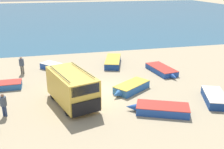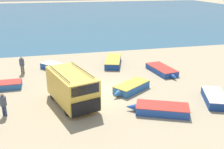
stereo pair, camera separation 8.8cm
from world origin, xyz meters
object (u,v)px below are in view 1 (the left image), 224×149
(fishing_rowboat_4, at_px, (161,109))
(fisherman_2, at_px, (3,103))
(fishing_rowboat_5, at_px, (214,97))
(fishing_rowboat_0, at_px, (162,70))
(fishing_rowboat_3, at_px, (113,61))
(fishing_rowboat_1, at_px, (60,68))
(parked_van, at_px, (72,87))
(fishing_rowboat_6, at_px, (131,87))
(fisherman_1, at_px, (22,64))

(fishing_rowboat_4, xyz_separation_m, fisherman_2, (-10.12, 1.97, 0.67))
(fisherman_2, bearing_deg, fishing_rowboat_5, -71.49)
(fishing_rowboat_0, distance_m, fishing_rowboat_3, 5.46)
(fishing_rowboat_1, relative_size, fishing_rowboat_4, 1.02)
(fishing_rowboat_5, relative_size, fisherman_2, 2.46)
(fishing_rowboat_0, relative_size, fishing_rowboat_3, 0.87)
(fishing_rowboat_0, relative_size, fishing_rowboat_1, 1.02)
(fishing_rowboat_0, distance_m, fisherman_2, 14.70)
(parked_van, xyz_separation_m, fishing_rowboat_6, (4.76, 1.23, -0.99))
(fishing_rowboat_4, bearing_deg, fisherman_2, 12.26)
(parked_van, height_order, fisherman_1, parked_van)
(fishing_rowboat_3, height_order, fishing_rowboat_4, fishing_rowboat_3)
(fishing_rowboat_1, distance_m, fishing_rowboat_5, 14.33)
(parked_van, bearing_deg, fishing_rowboat_4, 46.80)
(parked_van, height_order, fishing_rowboat_4, parked_van)
(fishing_rowboat_0, distance_m, fishing_rowboat_1, 9.93)
(fisherman_2, bearing_deg, fishing_rowboat_0, -44.39)
(fishing_rowboat_0, distance_m, fisherman_1, 13.40)
(fishing_rowboat_0, height_order, fishing_rowboat_6, fishing_rowboat_6)
(fisherman_2, bearing_deg, fishing_rowboat_6, -54.63)
(fishing_rowboat_0, bearing_deg, fisherman_1, -110.30)
(fishing_rowboat_3, relative_size, fisherman_2, 3.22)
(parked_van, bearing_deg, fisherman_2, -97.11)
(parked_van, relative_size, fisherman_2, 3.30)
(fishing_rowboat_1, relative_size, fishing_rowboat_5, 1.11)
(fishing_rowboat_6, relative_size, fisherman_1, 2.16)
(fishing_rowboat_3, bearing_deg, fisherman_2, 151.91)
(fishing_rowboat_4, bearing_deg, fishing_rowboat_1, -36.13)
(fishing_rowboat_0, xyz_separation_m, fishing_rowboat_5, (1.15, -6.80, 0.05))
(fishing_rowboat_1, height_order, fishing_rowboat_3, fishing_rowboat_3)
(fishing_rowboat_1, bearing_deg, fishing_rowboat_5, 6.76)
(fishing_rowboat_0, height_order, fisherman_1, fisherman_1)
(fishing_rowboat_4, height_order, fishing_rowboat_5, fishing_rowboat_5)
(fishing_rowboat_4, bearing_deg, fisherman_1, -23.78)
(fishing_rowboat_5, relative_size, fishing_rowboat_6, 1.07)
(parked_van, xyz_separation_m, fishing_rowboat_0, (9.06, 4.84, -1.04))
(parked_van, xyz_separation_m, fisherman_2, (-4.51, -0.79, -0.35))
(fishing_rowboat_4, relative_size, fishing_rowboat_6, 1.17)
(fishing_rowboat_3, distance_m, fishing_rowboat_6, 7.39)
(fishing_rowboat_3, relative_size, fisherman_1, 3.03)
(fishing_rowboat_1, bearing_deg, fisherman_2, -67.23)
(fishing_rowboat_1, xyz_separation_m, fishing_rowboat_5, (10.70, -9.53, 0.02))
(fishing_rowboat_6, bearing_deg, parked_van, -20.28)
(parked_van, relative_size, fishing_rowboat_3, 1.02)
(fishing_rowboat_6, bearing_deg, fishing_rowboat_1, -85.17)
(fisherman_2, bearing_deg, fishing_rowboat_3, -22.59)
(fishing_rowboat_0, distance_m, fishing_rowboat_6, 5.61)
(parked_van, relative_size, fishing_rowboat_1, 1.20)
(parked_van, bearing_deg, fishing_rowboat_6, 87.51)
(fishing_rowboat_1, xyz_separation_m, fishing_rowboat_3, (5.60, 1.04, 0.03))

